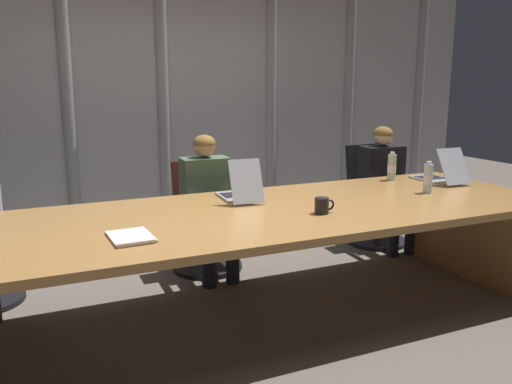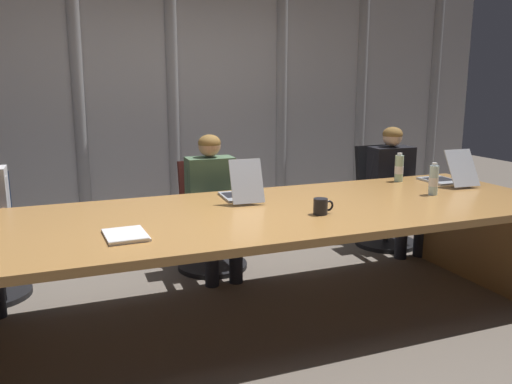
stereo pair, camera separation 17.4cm
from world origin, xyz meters
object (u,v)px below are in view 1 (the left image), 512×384
Objects in this scene: coffee_mug_near at (322,206)px; office_chair_left_mid at (205,229)px; laptop_left_mid at (239,192)px; water_bottle_primary at (392,167)px; water_bottle_secondary at (428,179)px; office_chair_center at (374,207)px; person_left_mid at (208,197)px; spiral_notepad at (131,237)px; laptop_center at (439,175)px; person_center at (386,180)px.

office_chair_left_mid is at bearing 104.36° from coffee_mug_near.
laptop_left_mid is at bearing -1.28° from office_chair_left_mid.
water_bottle_secondary is at bearing -99.11° from water_bottle_primary.
water_bottle_primary is 0.54m from water_bottle_secondary.
water_bottle_primary reaches higher than office_chair_center.
water_bottle_secondary is (1.41, -1.13, 0.53)m from office_chair_left_mid.
person_left_mid is at bearing 5.95° from laptop_left_mid.
person_left_mid is at bearing -89.14° from office_chair_center.
person_left_mid is at bearing 52.62° from spiral_notepad.
office_chair_left_mid is 1.79m from office_chair_center.
coffee_mug_near is at bearing -51.04° from office_chair_center.
laptop_center is 0.40m from water_bottle_primary.
person_center reaches higher than laptop_left_mid.
office_chair_left_mid is 1.70m from water_bottle_primary.
person_center is at bearing 39.63° from coffee_mug_near.
person_center is at bearing 56.37° from water_bottle_primary.
office_chair_center is 3.09× the size of spiral_notepad.
office_chair_center is 0.34m from person_center.
office_chair_left_mid is at bearing 55.29° from spiral_notepad.
office_chair_center is 3.05m from spiral_notepad.
laptop_left_mid is 1.99m from office_chair_center.
office_chair_center is 1.30m from water_bottle_secondary.
water_bottle_secondary is (1.40, -0.37, 0.05)m from laptop_left_mid.
person_center reaches higher than water_bottle_secondary.
person_center is (1.79, -0.15, 0.32)m from office_chair_left_mid.
person_left_mid is at bearing 163.82° from water_bottle_primary.
coffee_mug_near is at bearing 12.27° from office_chair_left_mid.
coffee_mug_near is at bearing 112.45° from laptop_center.
water_bottle_primary reaches higher than office_chair_left_mid.
person_center is at bearing 83.06° from office_chair_left_mid.
laptop_center reaches higher than water_bottle_primary.
office_chair_center reaches higher than office_chair_left_mid.
person_left_mid reaches higher than laptop_center.
coffee_mug_near is (-1.07, -0.22, -0.06)m from water_bottle_secondary.
water_bottle_secondary reaches higher than office_chair_left_mid.
water_bottle_primary is (1.50, -0.59, 0.53)m from office_chair_left_mid.
water_bottle_secondary reaches higher than coffee_mug_near.
laptop_center is at bearing 9.88° from spiral_notepad.
spiral_notepad is at bearing -62.41° from person_center.
person_left_mid is 8.30× the size of coffee_mug_near.
office_chair_left_mid is 0.35m from person_left_mid.
office_chair_left_mid is (-1.82, 0.81, -0.47)m from laptop_center.
person_center is (1.78, 0.61, -0.16)m from laptop_left_mid.
coffee_mug_near is (-1.48, -0.54, -0.01)m from laptop_center.
office_chair_center is 3.97× the size of water_bottle_primary.
office_chair_center is 4.00× the size of water_bottle_secondary.
laptop_left_mid is 1.89m from person_center.
person_left_mid is 1.81m from person_center.
water_bottle_secondary is 2.32m from spiral_notepad.
coffee_mug_near is 1.24m from spiral_notepad.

